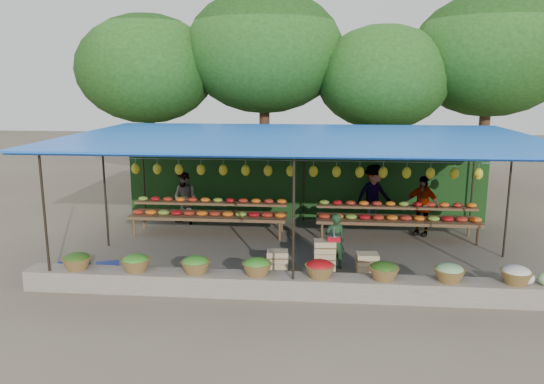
# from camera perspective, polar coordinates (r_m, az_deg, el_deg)

# --- Properties ---
(ground) EXTENTS (60.00, 60.00, 0.00)m
(ground) POSITION_cam_1_polar(r_m,az_deg,el_deg) (13.00, 2.94, -6.37)
(ground) COLOR brown
(ground) RESTS_ON ground
(stone_curb) EXTENTS (10.60, 0.55, 0.40)m
(stone_curb) POSITION_cam_1_polar(r_m,az_deg,el_deg) (10.35, 2.31, -10.06)
(stone_curb) COLOR #665C52
(stone_curb) RESTS_ON ground
(stall_canopy) EXTENTS (10.80, 6.60, 2.82)m
(stall_canopy) POSITION_cam_1_polar(r_m,az_deg,el_deg) (12.48, 3.08, 5.49)
(stall_canopy) COLOR black
(stall_canopy) RESTS_ON ground
(produce_baskets) EXTENTS (8.98, 0.58, 0.34)m
(produce_baskets) POSITION_cam_1_polar(r_m,az_deg,el_deg) (10.22, 1.76, -8.15)
(produce_baskets) COLOR brown
(produce_baskets) RESTS_ON stone_curb
(netting_backdrop) EXTENTS (10.60, 0.06, 2.50)m
(netting_backdrop) POSITION_cam_1_polar(r_m,az_deg,el_deg) (15.75, 3.46, 1.55)
(netting_backdrop) COLOR #193E16
(netting_backdrop) RESTS_ON ground
(tree_row) EXTENTS (16.51, 5.50, 7.12)m
(tree_row) POSITION_cam_1_polar(r_m,az_deg,el_deg) (18.44, 5.51, 13.79)
(tree_row) COLOR #3C1F16
(tree_row) RESTS_ON ground
(fruit_table_left) EXTENTS (4.21, 0.95, 0.93)m
(fruit_table_left) POSITION_cam_1_polar(r_m,az_deg,el_deg) (14.43, -6.75, -2.09)
(fruit_table_left) COLOR #523821
(fruit_table_left) RESTS_ON ground
(fruit_table_right) EXTENTS (4.21, 0.95, 0.93)m
(fruit_table_right) POSITION_cam_1_polar(r_m,az_deg,el_deg) (14.27, 13.32, -2.49)
(fruit_table_right) COLOR #523821
(fruit_table_right) RESTS_ON ground
(crate_counter) EXTENTS (2.37, 0.37, 0.77)m
(crate_counter) POSITION_cam_1_polar(r_m,az_deg,el_deg) (11.40, 5.52, -7.42)
(crate_counter) COLOR #A37D5D
(crate_counter) RESTS_ON ground
(weighing_scale) EXTENTS (0.29, 0.29, 0.30)m
(weighing_scale) POSITION_cam_1_polar(r_m,az_deg,el_deg) (11.24, 6.69, -4.87)
(weighing_scale) COLOR red
(weighing_scale) RESTS_ON crate_counter
(vendor_seated) EXTENTS (0.52, 0.42, 1.25)m
(vendor_seated) POSITION_cam_1_polar(r_m,az_deg,el_deg) (11.72, 6.77, -5.27)
(vendor_seated) COLOR #1A3A1F
(vendor_seated) RESTS_ON ground
(customer_left) EXTENTS (0.91, 0.82, 1.52)m
(customer_left) POSITION_cam_1_polar(r_m,az_deg,el_deg) (15.40, -9.33, -0.70)
(customer_left) COLOR slate
(customer_left) RESTS_ON ground
(customer_mid) EXTENTS (1.31, 1.10, 1.76)m
(customer_mid) POSITION_cam_1_polar(r_m,az_deg,el_deg) (15.31, 10.89, -0.35)
(customer_mid) COLOR slate
(customer_mid) RESTS_ON ground
(customer_right) EXTENTS (1.02, 0.78, 1.61)m
(customer_right) POSITION_cam_1_polar(r_m,az_deg,el_deg) (14.68, 15.82, -1.42)
(customer_right) COLOR slate
(customer_right) RESTS_ON ground
(blue_crate_front) EXTENTS (0.62, 0.52, 0.32)m
(blue_crate_front) POSITION_cam_1_polar(r_m,az_deg,el_deg) (12.17, -20.46, -7.62)
(blue_crate_front) COLOR navy
(blue_crate_front) RESTS_ON ground
(blue_crate_back) EXTENTS (0.56, 0.48, 0.28)m
(blue_crate_back) POSITION_cam_1_polar(r_m,az_deg,el_deg) (11.88, -17.23, -7.97)
(blue_crate_back) COLOR navy
(blue_crate_back) RESTS_ON ground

